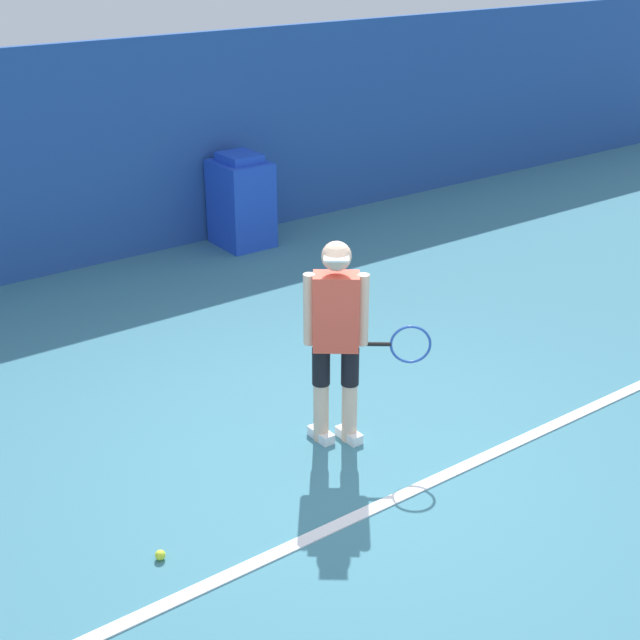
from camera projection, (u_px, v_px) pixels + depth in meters
The scene contains 6 objects.
ground_plane at pixel (345, 463), 6.70m from camera, with size 24.00×24.00×0.00m, color teal.
back_wall at pixel (67, 161), 9.93m from camera, with size 24.00×0.10×2.53m.
court_baseline at pixel (394, 499), 6.28m from camera, with size 21.60×0.10×0.01m.
tennis_player at pixel (338, 335), 6.63m from camera, with size 0.78×0.63×1.65m.
tennis_ball at pixel (160, 555), 5.69m from camera, with size 0.07×0.07×0.07m.
covered_chair at pixel (241, 202), 10.96m from camera, with size 0.60×0.70×1.15m.
Camera 1 is at (-3.49, -4.45, 3.76)m, focal length 50.00 mm.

